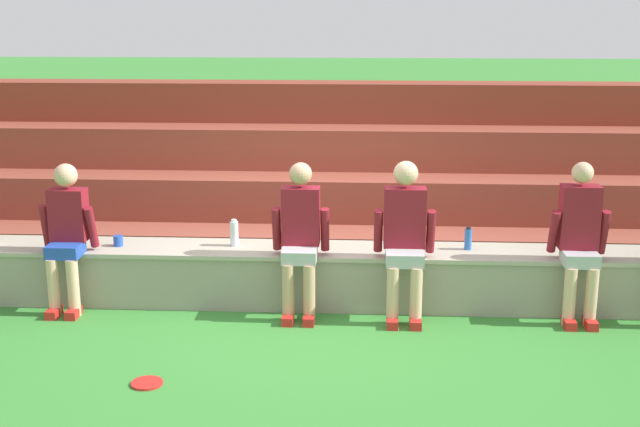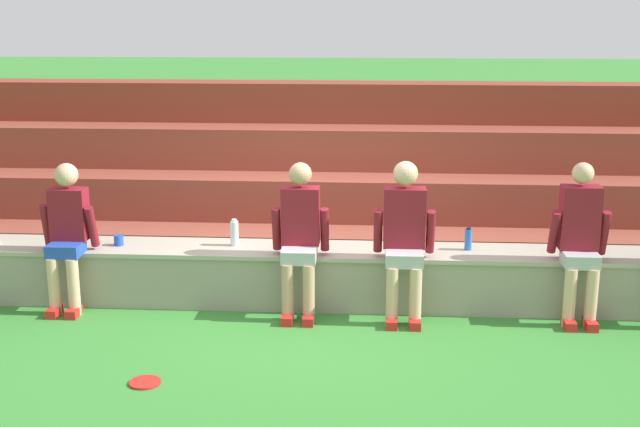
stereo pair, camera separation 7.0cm
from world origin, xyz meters
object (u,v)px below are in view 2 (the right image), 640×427
(water_bottle_mid_left, at_px, (468,239))
(frisbee, at_px, (145,382))
(person_right_of_center, at_px, (404,235))
(person_left_of_center, at_px, (67,231))
(water_bottle_near_left, at_px, (234,233))
(person_center, at_px, (300,235))
(person_far_right, at_px, (580,238))
(plastic_cup_left_end, at_px, (119,240))

(water_bottle_mid_left, relative_size, frisbee, 0.91)
(person_right_of_center, distance_m, frisbee, 2.63)
(person_left_of_center, relative_size, water_bottle_mid_left, 6.29)
(person_left_of_center, height_order, frisbee, person_left_of_center)
(frisbee, bearing_deg, water_bottle_near_left, 78.70)
(water_bottle_near_left, distance_m, frisbee, 2.06)
(person_left_of_center, xyz_separation_m, water_bottle_near_left, (1.51, 0.34, -0.08))
(water_bottle_near_left, bearing_deg, frisbee, -101.30)
(person_center, bearing_deg, person_right_of_center, -1.43)
(person_right_of_center, relative_size, water_bottle_near_left, 5.53)
(person_right_of_center, distance_m, water_bottle_mid_left, 0.74)
(person_right_of_center, xyz_separation_m, person_far_right, (1.57, 0.04, -0.01))
(person_far_right, relative_size, water_bottle_mid_left, 6.60)
(water_bottle_near_left, relative_size, plastic_cup_left_end, 2.58)
(person_left_of_center, bearing_deg, person_center, -0.38)
(frisbee, bearing_deg, person_left_of_center, 125.77)
(water_bottle_mid_left, bearing_deg, person_center, -167.29)
(person_center, xyz_separation_m, person_far_right, (2.52, 0.01, 0.01))
(person_left_of_center, bearing_deg, person_far_right, -0.03)
(person_far_right, height_order, plastic_cup_left_end, person_far_right)
(person_left_of_center, xyz_separation_m, person_right_of_center, (3.13, -0.04, 0.03))
(plastic_cup_left_end, bearing_deg, frisbee, -68.22)
(person_left_of_center, relative_size, person_right_of_center, 0.96)
(person_right_of_center, xyz_separation_m, water_bottle_near_left, (-1.61, 0.38, -0.11))
(water_bottle_near_left, bearing_deg, person_center, -28.06)
(person_far_right, relative_size, water_bottle_near_left, 5.54)
(person_right_of_center, relative_size, plastic_cup_left_end, 14.25)
(water_bottle_near_left, xyz_separation_m, water_bottle_mid_left, (2.23, -0.00, -0.02))
(plastic_cup_left_end, bearing_deg, water_bottle_mid_left, 1.23)
(person_center, bearing_deg, person_left_of_center, 179.62)
(person_center, height_order, person_right_of_center, person_right_of_center)
(plastic_cup_left_end, distance_m, frisbee, 2.07)
(person_left_of_center, height_order, water_bottle_near_left, person_left_of_center)
(person_right_of_center, xyz_separation_m, water_bottle_mid_left, (0.62, 0.38, -0.14))
(person_center, xyz_separation_m, water_bottle_mid_left, (1.57, 0.35, -0.11))
(person_left_of_center, bearing_deg, person_right_of_center, -0.69)
(person_far_right, bearing_deg, plastic_cup_left_end, 176.41)
(person_right_of_center, relative_size, frisbee, 5.99)
(person_right_of_center, bearing_deg, person_left_of_center, 179.31)
(person_far_right, bearing_deg, person_left_of_center, 179.97)
(water_bottle_near_left, bearing_deg, person_right_of_center, -13.18)
(person_center, bearing_deg, frisbee, -123.90)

